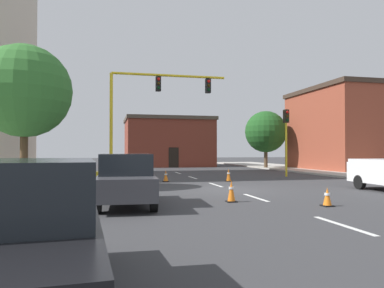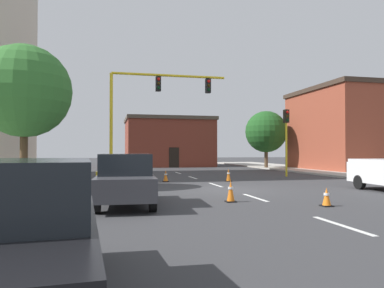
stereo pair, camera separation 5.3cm
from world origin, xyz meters
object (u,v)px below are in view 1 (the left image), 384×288
tree_left_near (24,91)px  traffic_cone_roadside_b (327,197)px  sedan_black_near_left (16,234)px  traffic_cone_roadside_c (166,176)px  traffic_cone_roadside_d (231,191)px  sedan_dark_gray_mid_left (126,179)px  traffic_cone_roadside_a (229,175)px  traffic_light_pole_right (286,127)px  traffic_signal_gantry (128,145)px  tree_right_far (266,132)px

tree_left_near → traffic_cone_roadside_b: (11.04, -7.97, -4.39)m
sedan_black_near_left → traffic_cone_roadside_c: sedan_black_near_left is taller
traffic_cone_roadside_d → sedan_dark_gray_mid_left: bearing=178.2°
traffic_cone_roadside_a → traffic_cone_roadside_c: 3.77m
traffic_light_pole_right → traffic_cone_roadside_a: traffic_light_pole_right is taller
sedan_dark_gray_mid_left → traffic_cone_roadside_a: 10.58m
traffic_light_pole_right → tree_left_near: (-16.39, -5.24, 1.17)m
traffic_signal_gantry → traffic_light_pole_right: (11.26, 0.58, 1.33)m
traffic_signal_gantry → sedan_black_near_left: (-2.24, -18.96, -1.31)m
traffic_cone_roadside_b → traffic_cone_roadside_d: 3.25m
traffic_light_pole_right → traffic_cone_roadside_a: 6.95m
tree_left_near → traffic_cone_roadside_a: size_ratio=8.94×
tree_left_near → sedan_dark_gray_mid_left: 8.55m
sedan_dark_gray_mid_left → traffic_signal_gantry: bearing=86.8°
tree_left_near → traffic_cone_roadside_c: 8.95m
traffic_light_pole_right → sedan_black_near_left: 23.89m
tree_left_near → traffic_cone_roadside_c: tree_left_near is taller
tree_left_near → traffic_signal_gantry: bearing=42.2°
traffic_cone_roadside_b → sedan_black_near_left: bearing=-142.1°
traffic_signal_gantry → traffic_cone_roadside_c: 3.39m
traffic_signal_gantry → tree_right_far: (14.56, 11.40, 1.59)m
tree_left_near → traffic_cone_roadside_d: (8.26, -6.29, -4.31)m
traffic_cone_roadside_d → tree_right_far: bearing=62.9°
traffic_light_pole_right → traffic_cone_roadside_c: bearing=-165.2°
traffic_signal_gantry → traffic_cone_roadside_b: bearing=-64.9°
traffic_cone_roadside_b → traffic_cone_roadside_d: size_ratio=0.79×
traffic_cone_roadside_d → traffic_signal_gantry: bearing=105.9°
tree_left_near → traffic_cone_roadside_a: 12.02m
tree_left_near → traffic_cone_roadside_a: (11.00, 2.17, -4.32)m
sedan_black_near_left → sedan_dark_gray_mid_left: bearing=78.6°
traffic_cone_roadside_a → traffic_cone_roadside_c: traffic_cone_roadside_a is taller
traffic_light_pole_right → traffic_cone_roadside_b: 14.61m
sedan_black_near_left → sedan_dark_gray_mid_left: (1.64, 8.13, 0.00)m
sedan_dark_gray_mid_left → traffic_cone_roadside_d: 3.76m
tree_left_near → traffic_cone_roadside_d: bearing=-37.3°
sedan_dark_gray_mid_left → traffic_light_pole_right: bearing=43.9°
traffic_signal_gantry → traffic_light_pole_right: size_ratio=1.73×
traffic_light_pole_right → traffic_cone_roadside_d: size_ratio=6.10×
tree_right_far → sedan_dark_gray_mid_left: 27.06m
sedan_black_near_left → traffic_cone_roadside_c: size_ratio=6.74×
traffic_signal_gantry → traffic_cone_roadside_a: (5.87, -2.48, -1.82)m
sedan_black_near_left → traffic_cone_roadside_d: sedan_black_near_left is taller
traffic_signal_gantry → traffic_cone_roadside_a: bearing=-22.9°
traffic_light_pole_right → tree_right_far: bearing=73.1°
traffic_cone_roadside_b → traffic_cone_roadside_c: size_ratio=0.92×
tree_left_near → traffic_cone_roadside_b: 14.30m
traffic_light_pole_right → traffic_cone_roadside_c: (-9.10, -2.41, -3.19)m
tree_left_near → sedan_black_near_left: tree_left_near is taller
traffic_cone_roadside_c → tree_left_near: bearing=-158.8°
traffic_cone_roadside_c → traffic_light_pole_right: bearing=14.8°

